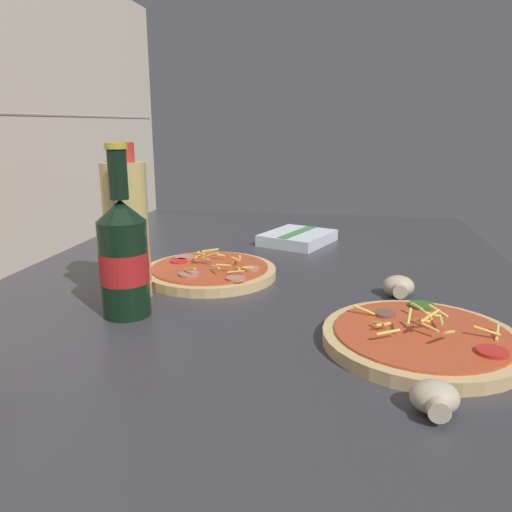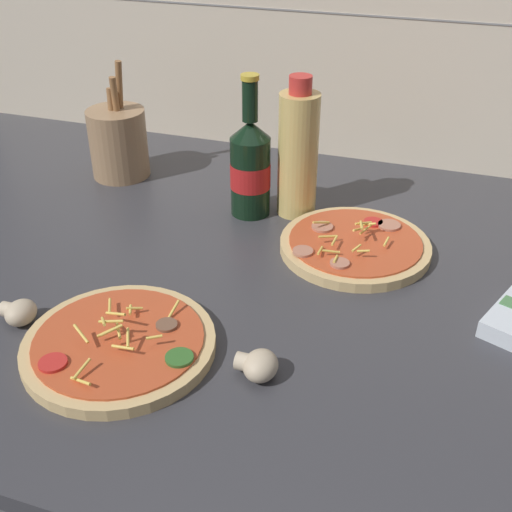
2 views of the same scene
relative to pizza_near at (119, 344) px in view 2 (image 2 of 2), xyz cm
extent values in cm
cube|color=#38383D|center=(8.59, 22.56, -2.18)|extent=(160.00, 90.00, 2.50)
cube|color=beige|center=(8.59, 68.06, 26.57)|extent=(160.00, 1.00, 60.00)
cube|color=gray|center=(8.59, 67.51, 26.57)|extent=(156.80, 0.16, 0.30)
cylinder|color=tan|center=(-0.03, 0.02, -0.15)|extent=(23.66, 23.66, 1.57)
cylinder|color=#C14C28|center=(-0.03, 0.02, 0.79)|extent=(20.82, 20.82, 0.30)
cylinder|color=brown|center=(4.56, 4.01, 1.14)|extent=(2.73, 2.73, 0.40)
cylinder|color=#336628|center=(8.32, -1.08, 1.14)|extent=(3.36, 3.36, 0.40)
cylinder|color=red|center=(-4.87, -6.57, 1.14)|extent=(3.34, 3.34, 0.40)
cylinder|color=#EFCC56|center=(-0.63, -0.12, 3.46)|extent=(2.96, 1.22, 0.51)
cylinder|color=#EFCC56|center=(-0.04, -8.38, 1.36)|extent=(3.27, 1.31, 1.11)
cylinder|color=#EFCC56|center=(-0.96, -0.27, 2.06)|extent=(2.28, 2.68, 0.77)
cylinder|color=#EFCC56|center=(-3.51, 4.32, 2.01)|extent=(1.81, 2.89, 0.47)
cylinder|color=#EFCC56|center=(-1.46, -0.47, 3.51)|extent=(2.05, 2.49, 1.31)
cylinder|color=#EFCC56|center=(-0.76, 4.64, 1.80)|extent=(1.16, 1.90, 0.41)
cylinder|color=#EFCC56|center=(2.03, -1.09, 2.44)|extent=(1.46, 2.45, 1.18)
cylinder|color=#EFCC56|center=(4.29, 6.57, 1.54)|extent=(0.64, 3.16, 1.40)
cylinder|color=#EFCC56|center=(0.27, -0.17, 2.24)|extent=(1.65, 2.04, 1.09)
cylinder|color=#EFCC56|center=(-1.10, 1.79, 3.12)|extent=(3.18, 0.98, 1.23)
cylinder|color=#EFCC56|center=(-3.54, -2.32, 2.52)|extent=(2.91, 1.86, 1.21)
cylinder|color=#EFCC56|center=(-0.41, 5.08, 1.79)|extent=(1.89, 1.58, 0.83)
cylinder|color=#EFCC56|center=(4.88, 0.09, 2.31)|extent=(1.86, 1.32, 0.43)
cylinder|color=#EFCC56|center=(0.32, -1.68, 3.52)|extent=(2.25, 2.15, 1.00)
cylinder|color=#EFCC56|center=(2.01, -2.37, 1.93)|extent=(3.01, 0.48, 0.75)
cylinder|color=#EFCC56|center=(-0.66, -7.02, 1.81)|extent=(0.83, 3.03, 1.02)
cylinder|color=tan|center=(22.81, 32.42, -0.14)|extent=(23.04, 23.04, 1.58)
cylinder|color=#C14C28|center=(22.81, 32.42, 0.79)|extent=(20.27, 20.27, 0.30)
cylinder|color=#B7755B|center=(27.03, 38.35, 1.14)|extent=(3.59, 3.59, 0.40)
cylinder|color=#B7755B|center=(17.13, 34.43, 1.14)|extent=(3.39, 3.39, 0.40)
cylinder|color=#B7755B|center=(21.98, 24.89, 1.14)|extent=(2.85, 2.85, 0.40)
cylinder|color=red|center=(24.46, 38.57, 1.14)|extent=(3.03, 3.03, 0.40)
cylinder|color=#B7755B|center=(16.12, 26.36, 1.14)|extent=(3.08, 3.08, 0.40)
cylinder|color=#EFCC56|center=(20.26, 26.84, 1.66)|extent=(2.54, 1.35, 0.83)
cylinder|color=#EFCC56|center=(27.49, 32.00, 1.80)|extent=(0.64, 2.43, 0.52)
cylinder|color=#EFCC56|center=(24.80, 27.49, 2.24)|extent=(1.86, 0.82, 0.52)
cylinder|color=#EFCC56|center=(16.93, 34.25, 2.02)|extent=(2.34, 2.73, 1.27)
cylinder|color=#EFCC56|center=(24.10, 35.04, 2.55)|extent=(2.53, 0.51, 0.94)
cylinder|color=#EFCC56|center=(20.15, 29.28, 2.07)|extent=(0.49, 2.58, 0.38)
cylinder|color=#EFCC56|center=(23.47, 34.42, 2.97)|extent=(2.36, 2.55, 0.91)
cylinder|color=#EFCC56|center=(23.51, 32.48, 3.61)|extent=(1.03, 2.52, 0.69)
cylinder|color=#EFCC56|center=(18.95, 30.31, 2.03)|extent=(2.73, 2.02, 0.70)
cylinder|color=#EFCC56|center=(18.60, 26.86, 1.50)|extent=(0.40, 2.87, 0.78)
cylinder|color=#EFCC56|center=(22.98, 31.97, 3.06)|extent=(1.12, 2.43, 1.11)
cylinder|color=#EFCC56|center=(23.72, 28.02, 2.23)|extent=(1.21, 1.87, 0.64)
cylinder|color=#EFCC56|center=(23.46, 32.45, 3.66)|extent=(1.04, 2.96, 0.69)
cylinder|color=#EFCC56|center=(21.27, 25.32, 1.49)|extent=(0.42, 1.93, 0.41)
cylinder|color=#EFCC56|center=(24.05, 34.18, 2.21)|extent=(1.72, 3.06, 0.83)
cylinder|color=black|center=(3.52, 39.21, 5.73)|extent=(6.64, 6.64, 13.32)
cone|color=black|center=(3.52, 39.21, 13.86)|extent=(6.64, 6.64, 2.94)
cylinder|color=black|center=(3.52, 39.21, 18.59)|extent=(2.52, 2.52, 6.53)
cylinder|color=gold|center=(3.52, 39.21, 22.26)|extent=(2.90, 2.90, 0.80)
cylinder|color=red|center=(3.52, 39.21, 5.99)|extent=(6.70, 6.70, 4.26)
cylinder|color=#D6B766|center=(10.80, 41.87, 9.34)|extent=(6.58, 6.58, 20.55)
cylinder|color=red|center=(10.80, 41.87, 21.01)|extent=(3.62, 3.62, 2.80)
cylinder|color=beige|center=(15.96, 1.03, 0.74)|extent=(2.15, 2.15, 2.15)
ellipsoid|color=#C6B293|center=(17.87, 1.03, 0.74)|extent=(4.07, 4.79, 3.35)
cylinder|color=beige|center=(-16.52, 0.92, 0.64)|extent=(2.02, 2.02, 2.02)
ellipsoid|color=#C6B293|center=(-14.73, 0.92, 0.64)|extent=(3.82, 4.49, 3.15)
cylinder|color=#9E7A56|center=(-24.67, 45.80, 5.41)|extent=(10.68, 10.68, 12.68)
cylinder|color=olive|center=(-25.32, 45.72, 9.90)|extent=(1.46, 2.15, 11.58)
cylinder|color=olive|center=(-24.45, 47.52, 12.20)|extent=(2.68, 1.52, 16.17)
cylinder|color=olive|center=(-24.30, 45.92, 11.05)|extent=(1.87, 2.61, 13.87)
camera|label=1|loc=(-57.99, 10.01, 25.01)|focal=35.00mm
camera|label=2|loc=(35.21, -52.27, 50.76)|focal=45.00mm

